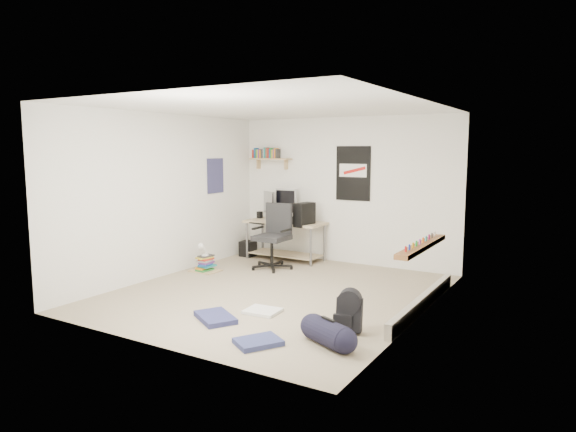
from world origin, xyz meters
The scene contains 26 objects.
floor centered at (0.00, 0.00, -0.01)m, with size 4.00×4.50×0.01m, color gray.
ceiling centered at (0.00, 0.00, 2.50)m, with size 4.00×4.50×0.01m, color white.
back_wall centered at (0.00, 2.25, 1.25)m, with size 4.00×0.01×2.50m, color silver.
left_wall centered at (-2.00, 0.00, 1.25)m, with size 0.01×4.50×2.50m, color silver.
right_wall centered at (2.00, 0.00, 1.25)m, with size 0.01×4.50×2.50m, color silver.
desk centered at (-0.99, 1.90, 0.36)m, with size 1.43×0.62×0.65m, color tan.
monitor_left centered at (-1.36, 1.94, 0.85)m, with size 0.36×0.09×0.39m, color #A4A4A9.
monitor_right centered at (-1.03, 2.00, 0.88)m, with size 0.41×0.10×0.45m, color #A6A5AA.
pc_tower centered at (-0.52, 1.76, 0.85)m, with size 0.18×0.39×0.41m, color black.
keyboard centered at (-1.43, 1.64, 0.66)m, with size 0.43×0.15×0.02m, color black.
speaker_left centered at (-1.61, 2.00, 0.73)m, with size 0.08×0.08×0.16m, color black.
speaker_right centered at (-0.73, 1.64, 0.73)m, with size 0.08×0.08×0.17m, color black.
office_chair centered at (-0.82, 1.19, 0.49)m, with size 0.70×0.70×1.08m, color black.
wall_shelf centered at (-1.45, 2.14, 1.78)m, with size 0.80×0.22×0.24m, color tan.
poster_back_wall centered at (0.15, 2.23, 1.55)m, with size 0.62×0.03×0.92m, color black.
poster_left_wall centered at (-1.99, 1.20, 1.50)m, with size 0.02×0.42×0.60m, color navy.
window centered at (1.95, 0.30, 1.45)m, with size 0.10×1.50×1.26m, color brown.
baseboard_heater centered at (1.96, 0.30, 0.09)m, with size 0.08×2.50×0.18m, color #B7B2A8.
backpack centered at (1.50, -0.90, 0.20)m, with size 0.27×0.21×0.36m, color black.
duffel_bag centered at (1.47, -1.35, 0.14)m, with size 0.26×0.26×0.51m, color black.
tshirt centered at (0.33, -0.82, 0.02)m, with size 0.40×0.34×0.04m, color silver.
jeans_a centered at (0.01, -1.32, 0.03)m, with size 0.55×0.35×0.06m, color navy.
jeans_b centered at (0.86, -1.69, 0.03)m, with size 0.44×0.33×0.06m, color navy.
book_stack centered at (-1.64, 0.47, 0.15)m, with size 0.44×0.36×0.30m, color brown.
desk_lamp centered at (-1.62, 0.45, 0.38)m, with size 0.11×0.19×0.19m, color white.
subwoofer centered at (-1.73, 1.79, 0.14)m, with size 0.25×0.25×0.28m, color black.
Camera 1 is at (3.66, -5.79, 1.96)m, focal length 32.00 mm.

